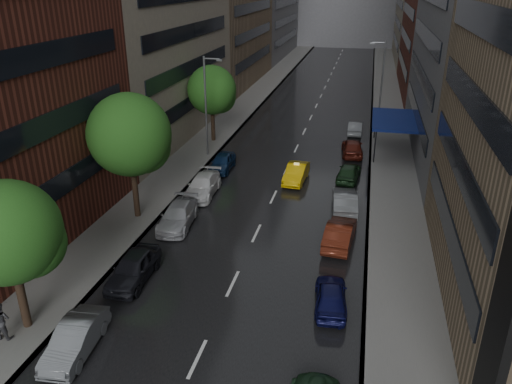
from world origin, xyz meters
TOP-DOWN VIEW (x-y plane):
  - road at (0.00, 50.00)m, footprint 14.00×140.00m
  - sidewalk_left at (-9.00, 50.00)m, footprint 4.00×140.00m
  - sidewalk_right at (9.00, 50.00)m, footprint 4.00×140.00m
  - tree_near at (-8.60, 4.27)m, footprint 4.72×4.72m
  - tree_mid at (-8.60, 16.50)m, footprint 5.49×5.49m
  - tree_far at (-8.60, 34.45)m, footprint 4.82×4.82m
  - taxi at (1.21, 25.55)m, footprint 1.76×4.44m
  - parked_cars_left at (-5.40, 15.75)m, footprint 2.45×27.80m
  - parked_cars_right at (5.40, 19.91)m, footprint 2.29×43.68m
  - street_lamp_left at (-7.72, 30.00)m, footprint 1.74×0.22m
  - street_lamp_right at (7.72, 45.00)m, footprint 1.74×0.22m
  - awning at (8.98, 35.00)m, footprint 4.00×8.00m

SIDE VIEW (x-z plane):
  - road at x=0.00m, z-range 0.00..0.01m
  - sidewalk_left at x=-9.00m, z-range 0.00..0.15m
  - sidewalk_right at x=9.00m, z-range 0.00..0.15m
  - taxi at x=1.21m, z-range 0.00..1.44m
  - parked_cars_left at x=-5.40m, z-range -0.05..1.52m
  - parked_cars_right at x=5.40m, z-range -0.04..1.53m
  - awning at x=8.98m, z-range 1.57..4.70m
  - street_lamp_left at x=-7.72m, z-range 0.39..9.39m
  - street_lamp_right at x=7.72m, z-range 0.39..9.39m
  - tree_near at x=-8.60m, z-range 1.38..8.90m
  - tree_far at x=-8.60m, z-range 1.41..9.09m
  - tree_mid at x=-8.60m, z-range 1.61..10.36m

